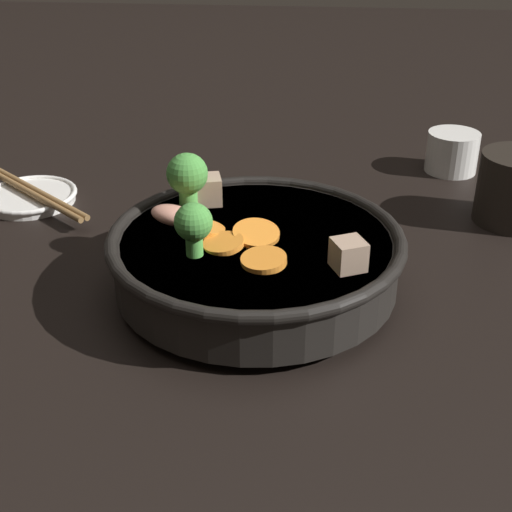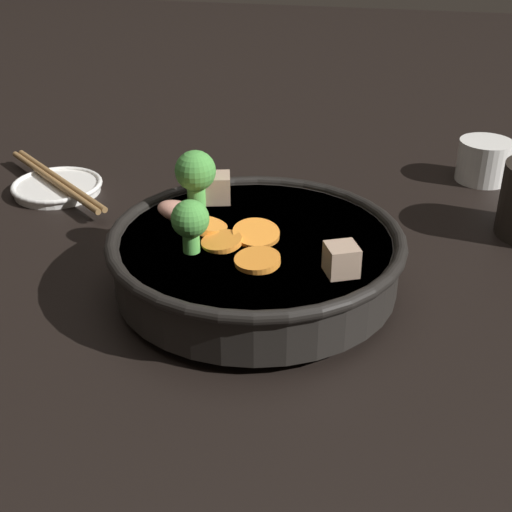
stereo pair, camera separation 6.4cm
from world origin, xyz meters
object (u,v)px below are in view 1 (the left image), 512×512
object	(u,v)px
stirfry_bowl	(254,254)
side_saucer	(30,197)
tea_cup	(452,152)
chopsticks_pair	(29,189)

from	to	relation	value
stirfry_bowl	side_saucer	world-z (taller)	stirfry_bowl
tea_cup	chopsticks_pair	size ratio (longest dim) A/B	0.35
stirfry_bowl	chopsticks_pair	xyz separation A→B (m)	(-0.28, 0.17, -0.02)
stirfry_bowl	tea_cup	world-z (taller)	stirfry_bowl
chopsticks_pair	tea_cup	bearing A→B (deg)	16.29
side_saucer	chopsticks_pair	xyz separation A→B (m)	(0.00, 0.00, 0.01)
stirfry_bowl	tea_cup	distance (m)	0.39
tea_cup	chopsticks_pair	distance (m)	0.52
stirfry_bowl	side_saucer	distance (m)	0.33
stirfry_bowl	side_saucer	xyz separation A→B (m)	(-0.28, 0.17, -0.03)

